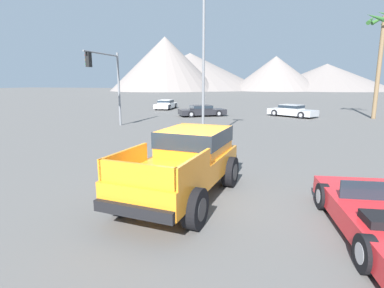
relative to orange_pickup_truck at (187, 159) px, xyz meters
name	(u,v)px	position (x,y,z in m)	size (l,w,h in m)	color
ground_plane	(194,193)	(0.18, 0.15, -1.07)	(320.00, 320.00, 0.00)	#5B5956
orange_pickup_truck	(187,159)	(0.00, 0.00, 0.00)	(2.69, 5.31, 1.86)	orange
parked_car_silver	(292,111)	(3.77, 22.32, -0.48)	(4.73, 3.86, 1.15)	#B7BABF
parked_car_dark	(202,110)	(-4.67, 20.44, -0.51)	(4.77, 3.92, 1.07)	#232328
parked_car_white	(166,104)	(-10.85, 26.86, -0.48)	(2.05, 4.36, 1.14)	white
traffic_light_main	(106,74)	(-9.16, 10.91, 2.73)	(0.38, 4.16, 5.38)	slate
street_lamp_post	(204,46)	(-1.41, 7.68, 4.01)	(0.90, 0.24, 8.56)	slate
palm_tree_tall	(383,38)	(10.87, 22.69, 5.89)	(3.01, 3.01, 9.29)	brown
distant_mountain_range	(248,72)	(-10.74, 124.99, 6.74)	(165.23, 77.98, 21.08)	gray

